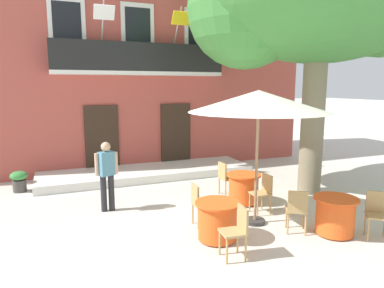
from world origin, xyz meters
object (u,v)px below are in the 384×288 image
at_px(cafe_chair_middle_1, 226,176).
at_px(cafe_table_front, 218,220).
at_px(cafe_chair_middle_0, 263,191).
at_px(cafe_table_near_tree, 335,216).
at_px(cafe_umbrella, 259,102).
at_px(cafe_chair_near_tree_1, 377,212).
at_px(cafe_table_middle, 243,188).
at_px(cafe_chair_front_0, 200,202).
at_px(pedestrian_near_entrance, 107,172).
at_px(cafe_chair_front_1, 237,229).
at_px(cafe_chair_near_tree_0, 297,208).
at_px(ground_planter_left, 19,180).

height_order(cafe_chair_middle_1, cafe_table_front, cafe_chair_middle_1).
bearing_deg(cafe_chair_middle_0, cafe_table_near_tree, -67.30).
xyz_separation_m(cafe_table_near_tree, cafe_umbrella, (-1.16, 1.09, 2.22)).
height_order(cafe_table_near_tree, cafe_chair_near_tree_1, cafe_chair_near_tree_1).
bearing_deg(cafe_table_middle, cafe_chair_front_0, -150.10).
bearing_deg(cafe_umbrella, cafe_table_middle, 70.87).
xyz_separation_m(cafe_chair_middle_1, pedestrian_near_entrance, (-3.13, -0.01, 0.41)).
xyz_separation_m(cafe_chair_middle_0, cafe_chair_front_0, (-1.68, -0.17, 0.00)).
height_order(cafe_table_middle, cafe_chair_front_1, cafe_chair_front_1).
xyz_separation_m(cafe_chair_near_tree_1, pedestrian_near_entrance, (-4.62, 3.47, 0.41)).
height_order(cafe_table_near_tree, cafe_chair_front_0, cafe_chair_front_0).
relative_size(cafe_chair_near_tree_0, cafe_chair_front_0, 1.00).
bearing_deg(cafe_chair_near_tree_0, cafe_table_near_tree, -25.91).
bearing_deg(cafe_chair_front_1, cafe_table_near_tree, 2.74).
xyz_separation_m(cafe_chair_front_1, cafe_umbrella, (1.12, 1.20, 2.08)).
distance_m(cafe_chair_middle_1, cafe_umbrella, 2.88).
bearing_deg(cafe_chair_middle_1, cafe_chair_middle_0, -82.11).
xyz_separation_m(cafe_table_middle, cafe_chair_middle_1, (-0.13, 0.74, 0.14)).
bearing_deg(cafe_chair_near_tree_0, cafe_table_front, 168.89).
bearing_deg(cafe_table_front, cafe_chair_middle_0, 29.49).
xyz_separation_m(cafe_table_front, cafe_chair_front_0, (-0.05, 0.75, 0.14)).
relative_size(cafe_chair_middle_0, ground_planter_left, 1.55).
xyz_separation_m(cafe_umbrella, pedestrian_near_entrance, (-2.83, 1.96, -1.68)).
bearing_deg(cafe_chair_near_tree_0, cafe_chair_near_tree_1, -29.87).
bearing_deg(cafe_chair_front_1, cafe_chair_near_tree_1, -6.08).
height_order(cafe_chair_near_tree_0, pedestrian_near_entrance, pedestrian_near_entrance).
bearing_deg(cafe_table_front, cafe_chair_front_0, 93.80).
height_order(cafe_table_near_tree, cafe_umbrella, cafe_umbrella).
relative_size(cafe_table_near_tree, cafe_chair_front_1, 0.95).
xyz_separation_m(cafe_chair_near_tree_1, cafe_umbrella, (-1.79, 1.51, 2.08)).
xyz_separation_m(cafe_chair_front_1, ground_planter_left, (-3.78, 5.61, -0.20)).
height_order(ground_planter_left, pedestrian_near_entrance, pedestrian_near_entrance).
relative_size(cafe_chair_near_tree_1, cafe_umbrella, 0.31).
height_order(cafe_chair_near_tree_1, cafe_table_middle, cafe_chair_near_tree_1).
distance_m(cafe_table_near_tree, cafe_chair_near_tree_0, 0.77).
distance_m(cafe_table_near_tree, cafe_chair_middle_0, 1.70).
distance_m(cafe_chair_near_tree_1, cafe_umbrella, 3.13).
relative_size(cafe_chair_middle_1, cafe_table_front, 1.05).
bearing_deg(cafe_chair_near_tree_1, cafe_chair_front_0, 148.44).
distance_m(cafe_chair_middle_0, cafe_chair_front_0, 1.68).
bearing_deg(cafe_chair_front_0, cafe_umbrella, -14.67).
distance_m(cafe_table_middle, cafe_umbrella, 2.57).
bearing_deg(cafe_table_near_tree, cafe_chair_middle_1, 105.73).
bearing_deg(cafe_table_near_tree, cafe_table_front, 164.23).
bearing_deg(cafe_table_near_tree, cafe_table_middle, 107.65).
distance_m(cafe_table_middle, cafe_chair_front_1, 2.88).
distance_m(cafe_chair_front_0, pedestrian_near_entrance, 2.38).
xyz_separation_m(cafe_chair_near_tree_1, cafe_table_middle, (-1.36, 2.73, -0.14)).
relative_size(cafe_chair_near_tree_0, cafe_table_middle, 1.05).
height_order(cafe_chair_near_tree_0, cafe_table_middle, cafe_chair_near_tree_0).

